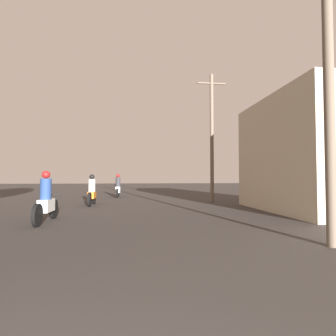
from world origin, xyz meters
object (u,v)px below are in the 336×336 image
Objects in this scene: motorcycle_white at (46,201)px; building_right_near at (314,154)px; motorcycle_orange at (92,193)px; utility_pole_far at (212,135)px; motorcycle_silver at (118,188)px; utility_pole_near at (328,56)px.

motorcycle_white is 10.16m from building_right_near.
motorcycle_orange is at bearing 160.46° from building_right_near.
motorcycle_orange is 7.07m from utility_pole_far.
building_right_near reaches higher than motorcycle_white.
utility_pole_far is (-3.05, 4.16, 1.41)m from building_right_near.
utility_pole_far reaches higher than motorcycle_silver.
motorcycle_orange is 0.28× the size of utility_pole_far.
utility_pole_far is at bearing 126.23° from building_right_near.
building_right_near is (8.43, -8.54, 1.66)m from motorcycle_silver.
motorcycle_silver is (1.47, 10.06, 0.01)m from motorcycle_white.
building_right_near reaches higher than motorcycle_silver.
utility_pole_near is (6.52, -3.58, 3.17)m from motorcycle_white.
motorcycle_orange is 5.31m from motorcycle_silver.
building_right_near is 6.31m from utility_pole_near.
building_right_near is 0.81× the size of utility_pole_far.
motorcycle_orange is at bearing 125.26° from utility_pole_near.
motorcycle_orange is at bearing -99.75° from motorcycle_silver.
building_right_near is at bearing -45.29° from motorcycle_silver.
utility_pole_far is (6.29, 0.84, 3.11)m from motorcycle_orange.
utility_pole_near reaches higher than motorcycle_white.
motorcycle_silver is at bearing 110.29° from utility_pole_near.
utility_pole_far is (0.34, 9.26, -0.08)m from utility_pole_near.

